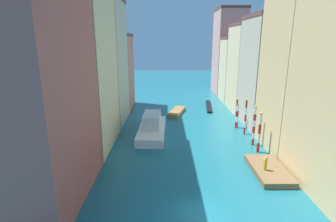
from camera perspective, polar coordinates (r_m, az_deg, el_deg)
name	(u,v)px	position (r m, az deg, el deg)	size (l,w,h in m)	color
ground_plane	(183,121)	(43.98, 3.17, -2.23)	(154.00, 154.00, 0.00)	#196070
building_left_0	(35,80)	(22.84, -26.92, 6.02)	(6.69, 11.98, 20.12)	#B25147
building_left_1	(82,66)	(33.55, -18.21, 9.23)	(6.69, 10.91, 20.10)	beige
building_left_2	(103,62)	(44.04, -13.90, 10.33)	(6.69, 10.60, 19.48)	#BCB299
building_left_3	(115,71)	(53.42, -11.42, 8.45)	(6.69, 8.00, 14.34)	#C6705B
building_right_1	(300,58)	(34.61, 26.73, 10.22)	(6.69, 8.63, 22.10)	#DBB77A
building_right_2	(268,72)	(43.32, 20.85, 7.91)	(6.69, 9.59, 16.76)	#BCB299
building_right_3	(249,68)	(52.10, 17.20, 8.84)	(6.69, 9.09, 16.02)	beige
building_right_4	(237,69)	(60.38, 14.73, 8.75)	(6.69, 7.73, 13.87)	beige
building_right_5	(229,52)	(68.99, 12.97, 12.39)	(6.69, 9.75, 20.62)	tan
waterfront_dock	(268,170)	(29.21, 20.92, -11.85)	(3.14, 6.35, 0.59)	brown
person_on_dock	(265,164)	(28.15, 20.33, -10.67)	(0.36, 0.36, 1.44)	gold
mooring_pole_0	(259,132)	(33.04, 19.18, -4.29)	(0.37, 0.37, 5.02)	red
mooring_pole_1	(254,125)	(35.05, 18.17, -2.90)	(0.35, 0.35, 5.26)	red
mooring_pole_2	(245,116)	(38.83, 16.43, -1.15)	(0.30, 0.30, 5.14)	red
mooring_pole_3	(238,116)	(41.45, 14.84, -0.96)	(0.28, 0.28, 3.84)	red
mooring_pole_4	(237,113)	(41.56, 14.62, -0.38)	(0.30, 0.30, 4.57)	red
vaporetto_white	(152,127)	(37.79, -3.50, -3.47)	(3.82, 10.97, 3.04)	white
gondola_black	(209,106)	(53.80, 8.82, 1.02)	(2.01, 9.62, 0.36)	black
motorboat_0	(177,112)	(48.49, 1.92, -0.17)	(3.65, 6.88, 0.66)	olive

